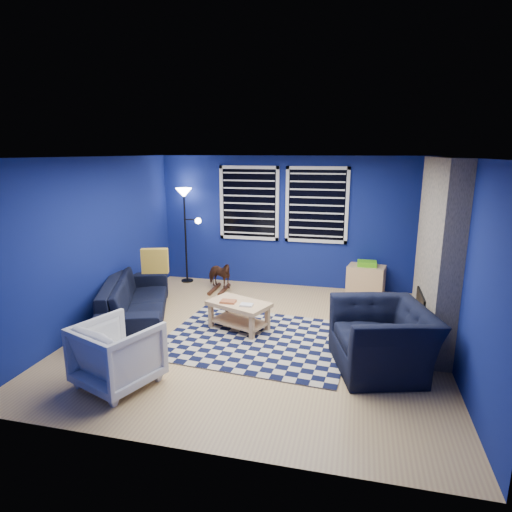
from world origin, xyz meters
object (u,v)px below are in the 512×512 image
at_px(floor_lamp, 185,206).
at_px(rocking_horse, 219,274).
at_px(tv, 427,224).
at_px(armchair_big, 382,338).
at_px(sofa, 136,300).
at_px(coffee_table, 239,310).
at_px(armchair_bent, 118,354).
at_px(cabinet, 366,280).

bearing_deg(floor_lamp, rocking_horse, -28.56).
relative_size(tv, armchair_big, 0.83).
relative_size(sofa, floor_lamp, 1.19).
height_order(coffee_table, floor_lamp, floor_lamp).
height_order(tv, coffee_table, tv).
xyz_separation_m(armchair_bent, floor_lamp, (-0.75, 3.88, 1.17)).
xyz_separation_m(sofa, armchair_big, (3.66, -0.72, 0.06)).
bearing_deg(floor_lamp, tv, -3.19).
height_order(armchair_big, rocking_horse, armchair_big).
xyz_separation_m(tv, armchair_bent, (-3.67, -3.63, -1.03)).
relative_size(armchair_bent, floor_lamp, 0.43).
bearing_deg(coffee_table, armchair_big, -20.15).
bearing_deg(tv, armchair_bent, -135.33).
height_order(armchair_big, armchair_bent, armchair_big).
bearing_deg(tv, armchair_big, -106.89).
relative_size(armchair_big, floor_lamp, 0.64).
bearing_deg(rocking_horse, cabinet, -57.64).
xyz_separation_m(sofa, floor_lamp, (0.01, 2.09, 1.21)).
distance_m(armchair_bent, rocking_horse, 3.44).
bearing_deg(armchair_big, floor_lamp, -143.49).
distance_m(rocking_horse, cabinet, 2.73).
xyz_separation_m(rocking_horse, coffee_table, (0.85, -1.64, -0.02)).
distance_m(rocking_horse, floor_lamp, 1.53).
height_order(armchair_bent, floor_lamp, floor_lamp).
distance_m(armchair_bent, floor_lamp, 4.12).
bearing_deg(cabinet, coffee_table, -121.15).
relative_size(sofa, cabinet, 3.13).
distance_m(armchair_big, coffee_table, 2.12).
xyz_separation_m(armchair_big, floor_lamp, (-3.65, 2.81, 1.15)).
xyz_separation_m(coffee_table, floor_lamp, (-1.65, 2.08, 1.24)).
distance_m(tv, cabinet, 1.48).
bearing_deg(armchair_bent, armchair_big, -138.40).
bearing_deg(sofa, rocking_horse, -48.43).
xyz_separation_m(armchair_big, armchair_bent, (-2.89, -1.06, -0.02)).
bearing_deg(armchair_bent, cabinet, -103.84).
xyz_separation_m(coffee_table, cabinet, (1.84, 2.09, -0.03)).
bearing_deg(rocking_horse, floor_lamp, 84.44).
bearing_deg(coffee_table, sofa, -179.58).
xyz_separation_m(tv, floor_lamp, (-4.43, 0.25, 0.14)).
bearing_deg(rocking_horse, tv, -63.94).
distance_m(armchair_big, cabinet, 2.82).
distance_m(sofa, cabinet, 4.08).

